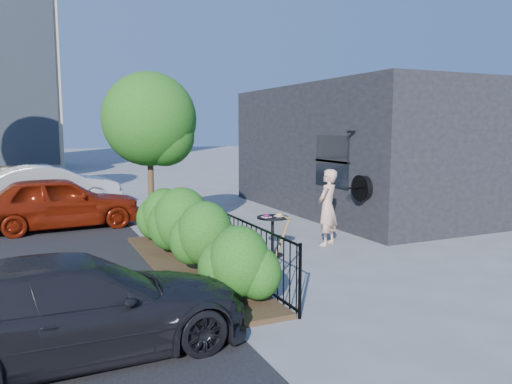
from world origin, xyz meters
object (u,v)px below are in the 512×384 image
patio_tree (152,125)px  woman (327,207)px  car_red (59,202)px  car_silver (51,187)px  car_darkgrey (77,307)px  cafe_table (273,229)px  shovel (276,258)px

patio_tree → woman: 4.50m
car_red → woman: bearing=-133.6°
car_silver → car_darkgrey: (-0.18, -12.01, -0.13)m
cafe_table → patio_tree: bearing=128.7°
patio_tree → car_darkgrey: size_ratio=0.95×
patio_tree → shovel: 5.11m
woman → car_darkgrey: bearing=-0.6°
car_silver → car_darkgrey: 12.01m
woman → shovel: size_ratio=1.39×
patio_tree → shovel: size_ratio=3.10×
shovel → car_red: car_red is taller
patio_tree → car_darkgrey: (-2.24, -5.68, -2.16)m
car_red → patio_tree: bearing=-145.3°
patio_tree → cafe_table: size_ratio=4.39×
cafe_table → shovel: (-0.96, -2.08, -0.02)m
cafe_table → car_silver: (-4.00, 8.75, 0.15)m
woman → car_silver: bearing=-89.1°
patio_tree → car_silver: (-2.05, 6.33, -2.03)m
cafe_table → car_silver: car_silver is taller
cafe_table → car_darkgrey: bearing=-142.1°
patio_tree → car_red: (-2.01, 2.49, -2.04)m
shovel → car_silver: 11.25m
cafe_table → woman: size_ratio=0.51×
car_darkgrey → shovel: bearing=-73.6°
shovel → car_red: 7.61m
patio_tree → car_silver: 6.95m
cafe_table → car_darkgrey: size_ratio=0.22×
woman → car_red: 7.18m
car_silver → shovel: bearing=-170.7°
shovel → cafe_table: bearing=65.1°
woman → cafe_table: bearing=-19.7°
car_darkgrey → cafe_table: bearing=-55.8°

